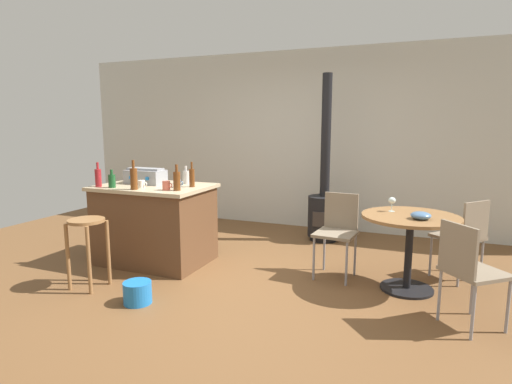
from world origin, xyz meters
The scene contains 23 objects.
ground_plane centered at (0.00, 0.00, 0.00)m, with size 8.80×8.80×0.00m, color brown.
back_wall centered at (0.00, 2.60, 1.35)m, with size 8.00×0.10×2.70m, color beige.
kitchen_island centered at (-1.23, 0.25, 0.45)m, with size 1.26×0.89×0.90m.
wooden_stool centered at (-1.37, -0.66, 0.50)m, with size 0.35×0.35×0.69m.
dining_table centered at (1.54, 0.44, 0.56)m, with size 0.91×0.91×0.74m.
folding_chair_near centered at (0.82, 0.58, 0.52)m, with size 0.43×0.44×0.87m.
folding_chair_far centered at (1.99, -0.20, 0.50)m, with size 0.56×0.56×0.85m.
folding_chair_left centered at (2.04, 0.91, 0.50)m, with size 0.56×0.56×0.85m.
wood_stove centered at (0.38, 1.89, 0.53)m, with size 0.44×0.45×2.26m.
toolbox centered at (-1.39, 0.33, 0.99)m, with size 0.46×0.25×0.19m.
bottle_0 centered at (-1.23, -0.09, 1.02)m, with size 0.08×0.08×0.31m.
bottle_1 centered at (-0.77, 0.03, 1.01)m, with size 0.07×0.07×0.28m.
bottle_2 centered at (-1.74, -0.07, 1.01)m, with size 0.07×0.07×0.27m.
bottle_3 centered at (-0.76, 0.31, 1.01)m, with size 0.06×0.06×0.28m.
bottle_4 centered at (-1.55, -0.07, 0.98)m, with size 0.08×0.08×0.20m.
bottle_5 centered at (-0.96, 0.51, 0.98)m, with size 0.07×0.07×0.21m.
bottle_6 centered at (-1.66, 0.45, 0.97)m, with size 0.08×0.08×0.19m.
cup_0 centered at (-0.88, 0.21, 0.95)m, with size 0.11×0.07×0.09m.
cup_1 centered at (-1.23, 0.04, 0.94)m, with size 0.11×0.07×0.08m.
cup_2 centered at (-0.89, 0.01, 0.95)m, with size 0.12×0.08×0.10m.
wine_glass centered at (1.35, 0.56, 0.85)m, with size 0.07×0.07×0.14m.
serving_bowl centered at (1.62, 0.30, 0.77)m, with size 0.18×0.18×0.07m, color #4C7099.
plastic_bucket centered at (-0.69, -0.79, 0.10)m, with size 0.25×0.25×0.20m, color blue.
Camera 1 is at (1.62, -3.66, 1.58)m, focal length 29.17 mm.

